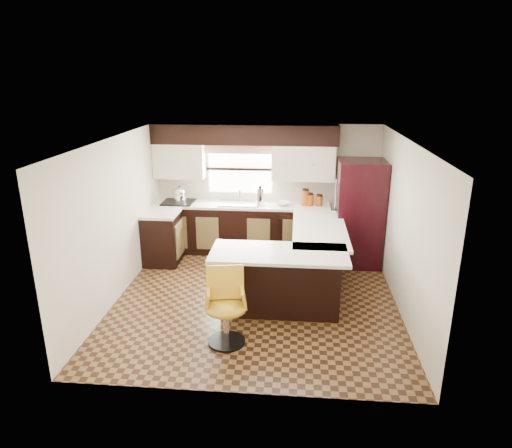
# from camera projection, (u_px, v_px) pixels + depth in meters

# --- Properties ---
(floor) EXTENTS (4.40, 4.40, 0.00)m
(floor) POSITION_uv_depth(u_px,v_px,m) (256.00, 298.00, 6.99)
(floor) COLOR #49301A
(floor) RESTS_ON ground
(ceiling) EXTENTS (4.40, 4.40, 0.00)m
(ceiling) POSITION_uv_depth(u_px,v_px,m) (256.00, 140.00, 6.23)
(ceiling) COLOR silver
(ceiling) RESTS_ON wall_back
(wall_back) EXTENTS (4.40, 0.00, 4.40)m
(wall_back) POSITION_uv_depth(u_px,v_px,m) (266.00, 187.00, 8.69)
(wall_back) COLOR beige
(wall_back) RESTS_ON floor
(wall_front) EXTENTS (4.40, 0.00, 4.40)m
(wall_front) POSITION_uv_depth(u_px,v_px,m) (237.00, 292.00, 4.53)
(wall_front) COLOR beige
(wall_front) RESTS_ON floor
(wall_left) EXTENTS (0.00, 4.40, 4.40)m
(wall_left) POSITION_uv_depth(u_px,v_px,m) (116.00, 219.00, 6.79)
(wall_left) COLOR beige
(wall_left) RESTS_ON floor
(wall_right) EXTENTS (0.00, 4.40, 4.40)m
(wall_right) POSITION_uv_depth(u_px,v_px,m) (404.00, 228.00, 6.43)
(wall_right) COLOR beige
(wall_right) RESTS_ON floor
(base_cab_back) EXTENTS (3.30, 0.60, 0.90)m
(base_cab_back) POSITION_uv_depth(u_px,v_px,m) (242.00, 229.00, 8.68)
(base_cab_back) COLOR black
(base_cab_back) RESTS_ON floor
(base_cab_left) EXTENTS (0.60, 0.70, 0.90)m
(base_cab_left) POSITION_uv_depth(u_px,v_px,m) (163.00, 238.00, 8.18)
(base_cab_left) COLOR black
(base_cab_left) RESTS_ON floor
(counter_back) EXTENTS (3.30, 0.60, 0.04)m
(counter_back) POSITION_uv_depth(u_px,v_px,m) (241.00, 205.00, 8.53)
(counter_back) COLOR silver
(counter_back) RESTS_ON base_cab_back
(counter_left) EXTENTS (0.60, 0.70, 0.04)m
(counter_left) POSITION_uv_depth(u_px,v_px,m) (161.00, 213.00, 8.03)
(counter_left) COLOR silver
(counter_left) RESTS_ON base_cab_left
(soffit) EXTENTS (3.40, 0.35, 0.36)m
(soffit) POSITION_uv_depth(u_px,v_px,m) (244.00, 134.00, 8.24)
(soffit) COLOR black
(soffit) RESTS_ON wall_back
(upper_cab_left) EXTENTS (0.94, 0.35, 0.64)m
(upper_cab_left) POSITION_uv_depth(u_px,v_px,m) (179.00, 161.00, 8.50)
(upper_cab_left) COLOR beige
(upper_cab_left) RESTS_ON wall_back
(upper_cab_right) EXTENTS (1.14, 0.35, 0.64)m
(upper_cab_right) POSITION_uv_depth(u_px,v_px,m) (303.00, 163.00, 8.31)
(upper_cab_right) COLOR beige
(upper_cab_right) RESTS_ON wall_back
(window_pane) EXTENTS (1.20, 0.02, 0.90)m
(window_pane) POSITION_uv_depth(u_px,v_px,m) (240.00, 169.00, 8.61)
(window_pane) COLOR white
(window_pane) RESTS_ON wall_back
(valance) EXTENTS (1.30, 0.06, 0.18)m
(valance) POSITION_uv_depth(u_px,v_px,m) (240.00, 149.00, 8.44)
(valance) COLOR #D19B93
(valance) RESTS_ON wall_back
(sink) EXTENTS (0.75, 0.45, 0.03)m
(sink) POSITION_uv_depth(u_px,v_px,m) (239.00, 203.00, 8.51)
(sink) COLOR #B2B2B7
(sink) RESTS_ON counter_back
(dishwasher) EXTENTS (0.58, 0.03, 0.78)m
(dishwasher) POSITION_uv_depth(u_px,v_px,m) (294.00, 237.00, 8.34)
(dishwasher) COLOR black
(dishwasher) RESTS_ON floor
(cooktop) EXTENTS (0.58, 0.50, 0.02)m
(cooktop) POSITION_uv_depth(u_px,v_px,m) (178.00, 202.00, 8.61)
(cooktop) COLOR black
(cooktop) RESTS_ON counter_back
(peninsula_long) EXTENTS (0.60, 1.95, 0.90)m
(peninsula_long) POSITION_uv_depth(u_px,v_px,m) (315.00, 257.00, 7.36)
(peninsula_long) COLOR black
(peninsula_long) RESTS_ON floor
(peninsula_return) EXTENTS (1.65, 0.60, 0.90)m
(peninsula_return) POSITION_uv_depth(u_px,v_px,m) (280.00, 282.00, 6.49)
(peninsula_return) COLOR black
(peninsula_return) RESTS_ON floor
(counter_pen_long) EXTENTS (0.84, 1.95, 0.04)m
(counter_pen_long) POSITION_uv_depth(u_px,v_px,m) (319.00, 229.00, 7.21)
(counter_pen_long) COLOR silver
(counter_pen_long) RESTS_ON peninsula_long
(counter_pen_return) EXTENTS (1.89, 0.84, 0.04)m
(counter_pen_return) POSITION_uv_depth(u_px,v_px,m) (279.00, 253.00, 6.25)
(counter_pen_return) COLOR silver
(counter_pen_return) RESTS_ON peninsula_return
(refrigerator) EXTENTS (0.80, 0.77, 1.87)m
(refrigerator) POSITION_uv_depth(u_px,v_px,m) (359.00, 213.00, 8.00)
(refrigerator) COLOR black
(refrigerator) RESTS_ON floor
(bar_chair) EXTENTS (0.60, 0.60, 0.97)m
(bar_chair) POSITION_uv_depth(u_px,v_px,m) (226.00, 309.00, 5.68)
(bar_chair) COLOR gold
(bar_chair) RESTS_ON floor
(kettle) EXTENTS (0.22, 0.22, 0.30)m
(kettle) POSITION_uv_depth(u_px,v_px,m) (180.00, 194.00, 8.55)
(kettle) COLOR silver
(kettle) RESTS_ON cooktop
(percolator) EXTENTS (0.15, 0.15, 0.32)m
(percolator) POSITION_uv_depth(u_px,v_px,m) (260.00, 196.00, 8.45)
(percolator) COLOR silver
(percolator) RESTS_ON counter_back
(mixing_bowl) EXTENTS (0.30, 0.30, 0.06)m
(mixing_bowl) POSITION_uv_depth(u_px,v_px,m) (282.00, 203.00, 8.45)
(mixing_bowl) COLOR white
(mixing_bowl) RESTS_ON counter_back
(canister_large) EXTENTS (0.14, 0.14, 0.28)m
(canister_large) POSITION_uv_depth(u_px,v_px,m) (305.00, 198.00, 8.40)
(canister_large) COLOR #8F400D
(canister_large) RESTS_ON counter_back
(canister_med) EXTENTS (0.14, 0.14, 0.21)m
(canister_med) POSITION_uv_depth(u_px,v_px,m) (310.00, 200.00, 8.41)
(canister_med) COLOR #8F400D
(canister_med) RESTS_ON counter_back
(canister_small) EXTENTS (0.13, 0.13, 0.18)m
(canister_small) POSITION_uv_depth(u_px,v_px,m) (319.00, 201.00, 8.39)
(canister_small) COLOR #8F400D
(canister_small) RESTS_ON counter_back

